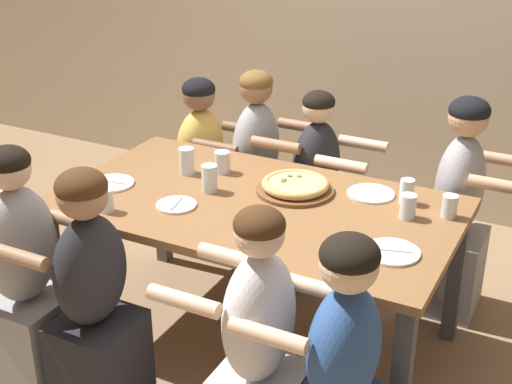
# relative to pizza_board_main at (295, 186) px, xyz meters

# --- Properties ---
(ground_plane) EXTENTS (18.00, 18.00, 0.00)m
(ground_plane) POSITION_rel_pizza_board_main_xyz_m (-0.11, -0.18, -0.79)
(ground_plane) COLOR #896B4C
(ground_plane) RESTS_ON ground
(dining_table) EXTENTS (1.84, 1.04, 0.76)m
(dining_table) POSITION_rel_pizza_board_main_xyz_m (-0.11, -0.18, -0.11)
(dining_table) COLOR brown
(dining_table) RESTS_ON ground
(pizza_board_main) EXTENTS (0.37, 0.37, 0.06)m
(pizza_board_main) POSITION_rel_pizza_board_main_xyz_m (0.00, 0.00, 0.00)
(pizza_board_main) COLOR brown
(pizza_board_main) RESTS_ON dining_table
(empty_plate_a) EXTENTS (0.22, 0.22, 0.02)m
(empty_plate_a) POSITION_rel_pizza_board_main_xyz_m (0.33, 0.13, -0.02)
(empty_plate_a) COLOR white
(empty_plate_a) RESTS_ON dining_table
(empty_plate_b) EXTENTS (0.22, 0.22, 0.02)m
(empty_plate_b) POSITION_rel_pizza_board_main_xyz_m (-0.83, -0.33, -0.02)
(empty_plate_b) COLOR white
(empty_plate_b) RESTS_ON dining_table
(empty_plate_c) EXTENTS (0.19, 0.19, 0.02)m
(empty_plate_c) POSITION_rel_pizza_board_main_xyz_m (-0.42, -0.39, -0.02)
(empty_plate_c) COLOR white
(empty_plate_c) RESTS_ON dining_table
(empty_plate_d) EXTENTS (0.23, 0.23, 0.02)m
(empty_plate_d) POSITION_rel_pizza_board_main_xyz_m (0.59, -0.37, -0.02)
(empty_plate_d) COLOR white
(empty_plate_d) RESTS_ON dining_table
(drinking_glass_a) EXTENTS (0.07, 0.07, 0.12)m
(drinking_glass_a) POSITION_rel_pizza_board_main_xyz_m (0.51, 0.12, 0.02)
(drinking_glass_a) COLOR silver
(drinking_glass_a) RESTS_ON dining_table
(drinking_glass_b) EXTENTS (0.07, 0.07, 0.10)m
(drinking_glass_b) POSITION_rel_pizza_board_main_xyz_m (0.72, 0.07, 0.02)
(drinking_glass_b) COLOR silver
(drinking_glass_b) RESTS_ON dining_table
(drinking_glass_c) EXTENTS (0.08, 0.08, 0.13)m
(drinking_glass_c) POSITION_rel_pizza_board_main_xyz_m (-0.58, -0.04, 0.03)
(drinking_glass_c) COLOR silver
(drinking_glass_c) RESTS_ON dining_table
(drinking_glass_d) EXTENTS (0.08, 0.08, 0.13)m
(drinking_glass_d) POSITION_rel_pizza_board_main_xyz_m (-0.37, -0.18, 0.03)
(drinking_glass_d) COLOR silver
(drinking_glass_d) RESTS_ON dining_table
(drinking_glass_e) EXTENTS (0.08, 0.08, 0.11)m
(drinking_glass_e) POSITION_rel_pizza_board_main_xyz_m (-0.43, 0.05, 0.02)
(drinking_glass_e) COLOR silver
(drinking_glass_e) RESTS_ON dining_table
(drinking_glass_f) EXTENTS (0.07, 0.07, 0.11)m
(drinking_glass_f) POSITION_rel_pizza_board_main_xyz_m (0.55, -0.02, 0.02)
(drinking_glass_f) COLOR silver
(drinking_glass_f) RESTS_ON dining_table
(drinking_glass_g) EXTENTS (0.07, 0.07, 0.11)m
(drinking_glass_g) POSITION_rel_pizza_board_main_xyz_m (-0.67, -0.58, 0.02)
(drinking_glass_g) COLOR silver
(drinking_glass_g) RESTS_ON dining_table
(diner_far_right) EXTENTS (0.51, 0.40, 1.18)m
(diner_far_right) POSITION_rel_pizza_board_main_xyz_m (0.67, 0.55, -0.25)
(diner_far_right) COLOR #99999E
(diner_far_right) RESTS_ON ground
(diner_far_center) EXTENTS (0.51, 0.40, 1.10)m
(diner_far_center) POSITION_rel_pizza_board_main_xyz_m (-0.12, 0.55, -0.30)
(diner_far_center) COLOR #232328
(diner_far_center) RESTS_ON ground
(diner_far_left) EXTENTS (0.51, 0.40, 1.08)m
(diner_far_left) POSITION_rel_pizza_board_main_xyz_m (-0.87, 0.55, -0.30)
(diner_far_left) COLOR gold
(diner_far_left) RESTS_ON ground
(diner_far_midleft) EXTENTS (0.51, 0.40, 1.17)m
(diner_far_midleft) POSITION_rel_pizza_board_main_xyz_m (-0.49, 0.55, -0.26)
(diner_far_midleft) COLOR #99999E
(diner_far_midleft) RESTS_ON ground
(diner_near_midleft) EXTENTS (0.51, 0.40, 1.13)m
(diner_near_midleft) POSITION_rel_pizza_board_main_xyz_m (-0.49, -0.92, -0.27)
(diner_near_midleft) COLOR #232328
(diner_near_midleft) RESTS_ON ground
(diner_near_left) EXTENTS (0.51, 0.40, 1.16)m
(diner_near_left) POSITION_rel_pizza_board_main_xyz_m (-0.87, -0.92, -0.27)
(diner_near_left) COLOR #99999E
(diner_near_left) RESTS_ON ground
(diner_near_midright) EXTENTS (0.51, 0.40, 1.14)m
(diner_near_midright) POSITION_rel_pizza_board_main_xyz_m (0.28, -0.92, -0.28)
(diner_near_midright) COLOR silver
(diner_near_midright) RESTS_ON ground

